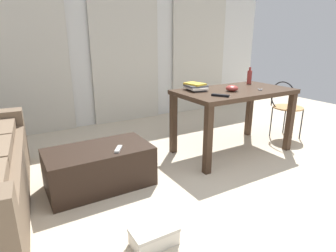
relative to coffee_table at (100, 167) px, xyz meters
The scene contains 13 objects.
ground_plane 1.14m from the coffee_table, ahead, with size 8.42×8.42×0.00m, color beige.
wall_back 2.58m from the coffee_table, 61.13° to the left, with size 5.71×0.10×2.62m, color silver.
curtains 2.43m from the coffee_table, 60.08° to the left, with size 4.06×0.03×2.24m.
coffee_table is the anchor object (origin of this frame).
craft_table 1.74m from the coffee_table, ahead, with size 1.37×0.77×0.77m.
wire_chair 2.62m from the coffee_table, ahead, with size 0.40×0.40×0.80m.
bottle_near 2.27m from the coffee_table, ahead, with size 0.06×0.06×0.21m.
bowl 1.69m from the coffee_table, ahead, with size 0.14×0.14×0.07m, color #9E3833.
book_stack 1.42m from the coffee_table, ahead, with size 0.24×0.31×0.08m.
tv_remote_on_table 1.41m from the coffee_table, ahead, with size 0.05×0.18×0.02m, color black.
scissors 2.01m from the coffee_table, ahead, with size 0.11×0.11×0.00m.
tv_remote_primary 0.28m from the coffee_table, 42.14° to the right, with size 0.04×0.15×0.02m, color #B7B7B2.
shoebox 0.99m from the coffee_table, 86.42° to the right, with size 0.31×0.19×0.13m.
Camera 1 is at (-1.80, -0.94, 1.37)m, focal length 30.23 mm.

